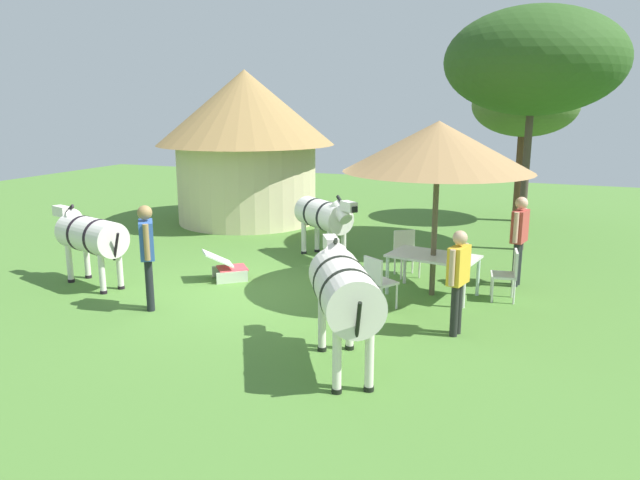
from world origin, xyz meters
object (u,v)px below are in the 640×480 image
at_px(patio_chair_east_end, 509,272).
at_px(guest_behind_table, 519,233).
at_px(patio_dining_table, 433,259).
at_px(thatched_hut, 246,138).
at_px(patio_chair_near_hut, 378,279).
at_px(shade_umbrella, 438,147).
at_px(patio_chair_near_lawn, 406,250).
at_px(striped_lounge_chair, 227,267).
at_px(standing_watcher, 147,248).
at_px(zebra_by_umbrella, 90,236).
at_px(zebra_toward_hut, 344,290).
at_px(zebra_nearest_camera, 324,216).
at_px(acacia_tree_left_background, 525,106).
at_px(guest_beside_umbrella, 458,273).
at_px(acacia_tree_far_lawn, 534,62).

relative_size(patio_chair_east_end, guest_behind_table, 0.53).
xyz_separation_m(patio_dining_table, patio_chair_east_end, (1.29, 0.18, -0.14)).
height_order(thatched_hut, patio_chair_near_hut, thatched_hut).
bearing_deg(patio_dining_table, patio_chair_near_hut, -122.95).
xyz_separation_m(shade_umbrella, patio_chair_near_lawn, (-0.75, 1.07, -2.14)).
relative_size(patio_dining_table, striped_lounge_chair, 1.74).
xyz_separation_m(standing_watcher, striped_lounge_chair, (0.31, 1.98, -0.81)).
xyz_separation_m(zebra_by_umbrella, zebra_toward_hut, (5.62, -1.69, 0.11)).
relative_size(zebra_nearest_camera, zebra_toward_hut, 0.87).
relative_size(patio_chair_near_hut, zebra_by_umbrella, 0.43).
xyz_separation_m(shade_umbrella, acacia_tree_left_background, (0.95, 7.83, 0.63)).
xyz_separation_m(shade_umbrella, striped_lounge_chair, (-3.93, -0.53, -2.41)).
height_order(zebra_nearest_camera, acacia_tree_left_background, acacia_tree_left_background).
distance_m(patio_chair_near_hut, guest_behind_table, 3.10).
bearing_deg(acacia_tree_left_background, patio_chair_near_lawn, -104.14).
bearing_deg(zebra_toward_hut, patio_chair_east_end, 34.63).
bearing_deg(zebra_nearest_camera, thatched_hut, -93.25).
xyz_separation_m(shade_umbrella, zebra_nearest_camera, (-2.73, 1.66, -1.69)).
bearing_deg(thatched_hut, shade_umbrella, -37.57).
bearing_deg(striped_lounge_chair, guest_behind_table, 66.99).
bearing_deg(shade_umbrella, thatched_hut, 142.43).
bearing_deg(guest_beside_umbrella, thatched_hut, -119.80).
bearing_deg(striped_lounge_chair, standing_watcher, -49.52).
xyz_separation_m(guest_behind_table, striped_lounge_chair, (-5.30, -1.67, -0.77)).
bearing_deg(zebra_by_umbrella, zebra_nearest_camera, -27.13).
distance_m(striped_lounge_chair, zebra_toward_hut, 4.60).
distance_m(striped_lounge_chair, acacia_tree_far_lawn, 8.07).
height_order(patio_chair_near_hut, standing_watcher, standing_watcher).
bearing_deg(guest_behind_table, thatched_hut, -103.49).
distance_m(patio_chair_near_hut, striped_lounge_chair, 3.28).
height_order(guest_beside_umbrella, guest_behind_table, guest_behind_table).
distance_m(patio_chair_near_hut, zebra_toward_hut, 2.44).
distance_m(patio_dining_table, zebra_toward_hut, 3.52).
bearing_deg(patio_chair_near_hut, acacia_tree_left_background, 112.39).
height_order(thatched_hut, acacia_tree_left_background, thatched_hut).
relative_size(thatched_hut, striped_lounge_chair, 5.23).
xyz_separation_m(patio_dining_table, striped_lounge_chair, (-3.93, -0.53, -0.41)).
bearing_deg(standing_watcher, guest_behind_table, 85.38).
distance_m(guest_behind_table, striped_lounge_chair, 5.61).
height_order(patio_chair_near_lawn, zebra_nearest_camera, zebra_nearest_camera).
distance_m(patio_chair_near_lawn, acacia_tree_far_lawn, 5.26).
relative_size(guest_beside_umbrella, zebra_by_umbrella, 0.76).
xyz_separation_m(patio_chair_near_lawn, zebra_toward_hut, (0.26, -4.53, 0.55)).
relative_size(patio_dining_table, patio_chair_near_hut, 1.86).
distance_m(guest_behind_table, zebra_by_umbrella, 8.03).
distance_m(striped_lounge_chair, zebra_by_umbrella, 2.60).
relative_size(standing_watcher, zebra_toward_hut, 0.84).
xyz_separation_m(guest_behind_table, acacia_tree_far_lawn, (-0.11, 3.02, 3.25)).
height_order(striped_lounge_chair, zebra_by_umbrella, zebra_by_umbrella).
bearing_deg(patio_dining_table, zebra_toward_hut, -97.96).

